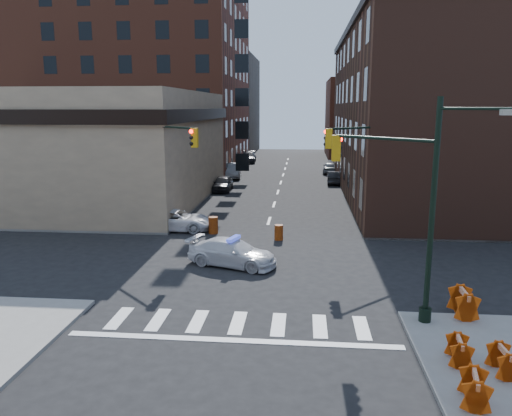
% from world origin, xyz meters
% --- Properties ---
extents(ground, '(140.00, 140.00, 0.00)m').
position_xyz_m(ground, '(0.00, 0.00, 0.00)').
color(ground, black).
rests_on(ground, ground).
extents(sidewalk_nw, '(34.00, 54.50, 0.15)m').
position_xyz_m(sidewalk_nw, '(-23.00, 32.75, 0.07)').
color(sidewalk_nw, gray).
rests_on(sidewalk_nw, ground).
extents(sidewalk_ne, '(34.00, 54.50, 0.15)m').
position_xyz_m(sidewalk_ne, '(23.00, 32.75, 0.07)').
color(sidewalk_ne, gray).
rests_on(sidewalk_ne, ground).
extents(bank_building, '(22.00, 22.00, 9.00)m').
position_xyz_m(bank_building, '(-17.00, 16.50, 4.50)').
color(bank_building, tan).
rests_on(bank_building, ground).
extents(apartment_block, '(25.00, 25.00, 24.00)m').
position_xyz_m(apartment_block, '(-18.50, 40.00, 12.00)').
color(apartment_block, brown).
rests_on(apartment_block, ground).
extents(commercial_row_ne, '(14.00, 34.00, 14.00)m').
position_xyz_m(commercial_row_ne, '(13.00, 22.50, 7.00)').
color(commercial_row_ne, '#4C2A1E').
rests_on(commercial_row_ne, ground).
extents(filler_nw, '(20.00, 18.00, 16.00)m').
position_xyz_m(filler_nw, '(-16.00, 62.00, 8.00)').
color(filler_nw, brown).
rests_on(filler_nw, ground).
extents(filler_ne, '(16.00, 16.00, 12.00)m').
position_xyz_m(filler_ne, '(14.00, 58.00, 6.00)').
color(filler_ne, brown).
rests_on(filler_ne, ground).
extents(signal_pole_se, '(5.40, 5.27, 8.00)m').
position_xyz_m(signal_pole_se, '(6.04, -5.52, 4.61)').
color(signal_pole_se, black).
rests_on(signal_pole_se, sidewalk_se).
extents(signal_pole_nw, '(3.58, 3.67, 8.00)m').
position_xyz_m(signal_pole_nw, '(-5.85, 5.34, 4.34)').
color(signal_pole_nw, black).
rests_on(signal_pole_nw, sidewalk_nw).
extents(signal_pole_ne, '(3.67, 3.58, 8.00)m').
position_xyz_m(signal_pole_ne, '(5.84, 5.35, 4.34)').
color(signal_pole_ne, black).
rests_on(signal_pole_ne, sidewalk_ne).
extents(tree_ne_near, '(3.00, 3.00, 4.85)m').
position_xyz_m(tree_ne_near, '(7.50, 26.00, 3.49)').
color(tree_ne_near, black).
rests_on(tree_ne_near, sidewalk_ne).
extents(tree_ne_far, '(3.00, 3.00, 4.85)m').
position_xyz_m(tree_ne_far, '(7.50, 34.00, 3.49)').
color(tree_ne_far, black).
rests_on(tree_ne_far, sidewalk_ne).
extents(police_car, '(4.91, 3.17, 1.32)m').
position_xyz_m(police_car, '(-1.16, -0.06, 0.66)').
color(police_car, silver).
rests_on(police_car, ground).
extents(pickup, '(4.83, 2.26, 1.34)m').
position_xyz_m(pickup, '(-5.80, 6.80, 0.67)').
color(pickup, silver).
rests_on(pickup, ground).
extents(parked_car_wnear, '(1.74, 4.17, 1.41)m').
position_xyz_m(parked_car_wnear, '(-5.23, 22.24, 0.71)').
color(parked_car_wnear, black).
rests_on(parked_car_wnear, ground).
extents(parked_car_wfar, '(2.17, 5.09, 1.63)m').
position_xyz_m(parked_car_wfar, '(-5.50, 31.20, 0.82)').
color(parked_car_wfar, gray).
rests_on(parked_car_wfar, ground).
extents(parked_car_wdeep, '(2.43, 5.33, 1.51)m').
position_xyz_m(parked_car_wdeep, '(-5.50, 46.90, 0.76)').
color(parked_car_wdeep, black).
rests_on(parked_car_wdeep, ground).
extents(parked_car_enear, '(1.46, 3.91, 1.28)m').
position_xyz_m(parked_car_enear, '(5.50, 27.81, 0.64)').
color(parked_car_enear, black).
rests_on(parked_car_enear, ground).
extents(parked_car_efar, '(1.92, 4.18, 1.39)m').
position_xyz_m(parked_car_efar, '(5.50, 36.25, 0.69)').
color(parked_car_efar, gray).
rests_on(parked_car_efar, ground).
extents(pedestrian_a, '(0.85, 0.72, 1.99)m').
position_xyz_m(pedestrian_a, '(-8.49, 8.42, 1.14)').
color(pedestrian_a, black).
rests_on(pedestrian_a, sidewalk_nw).
extents(pedestrian_b, '(1.04, 0.86, 1.96)m').
position_xyz_m(pedestrian_b, '(-9.97, 7.26, 1.13)').
color(pedestrian_b, black).
rests_on(pedestrian_b, sidewalk_nw).
extents(pedestrian_c, '(1.21, 0.77, 1.92)m').
position_xyz_m(pedestrian_c, '(-12.36, 9.91, 1.11)').
color(pedestrian_c, '#1E242D').
rests_on(pedestrian_c, sidewalk_nw).
extents(barrel_road, '(0.54, 0.54, 0.91)m').
position_xyz_m(barrel_road, '(0.92, 5.04, 0.46)').
color(barrel_road, red).
rests_on(barrel_road, ground).
extents(barrel_bank, '(0.77, 0.77, 1.05)m').
position_xyz_m(barrel_bank, '(-3.25, 6.22, 0.52)').
color(barrel_bank, '#CA6209').
rests_on(barrel_bank, ground).
extents(barricade_se_a, '(0.70, 1.35, 1.01)m').
position_xyz_m(barricade_se_a, '(8.31, -5.70, 0.65)').
color(barricade_se_a, '#CE4209').
rests_on(barricade_se_a, sidewalk_se).
extents(barricade_se_b, '(0.65, 1.12, 0.80)m').
position_xyz_m(barricade_se_b, '(7.10, -9.32, 0.55)').
color(barricade_se_b, '#CE4D09').
rests_on(barricade_se_b, sidewalk_se).
extents(barricade_se_c, '(0.57, 1.09, 0.81)m').
position_xyz_m(barricade_se_c, '(8.19, -9.86, 0.55)').
color(barricade_se_c, red).
rests_on(barricade_se_c, sidewalk_se).
extents(barricade_se_e, '(0.79, 1.23, 0.86)m').
position_xyz_m(barricade_se_e, '(6.85, -11.50, 0.58)').
color(barricade_se_e, orange).
rests_on(barricade_se_e, sidewalk_se).
extents(barricade_nw_a, '(1.25, 0.76, 0.87)m').
position_xyz_m(barricade_nw_a, '(-9.39, 6.29, 0.59)').
color(barricade_nw_a, '#EE3E0B').
rests_on(barricade_nw_a, sidewalk_nw).
extents(barricade_nw_b, '(1.14, 0.57, 0.85)m').
position_xyz_m(barricade_nw_b, '(-11.58, 5.96, 0.58)').
color(barricade_nw_b, '#E7590A').
rests_on(barricade_nw_b, sidewalk_nw).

